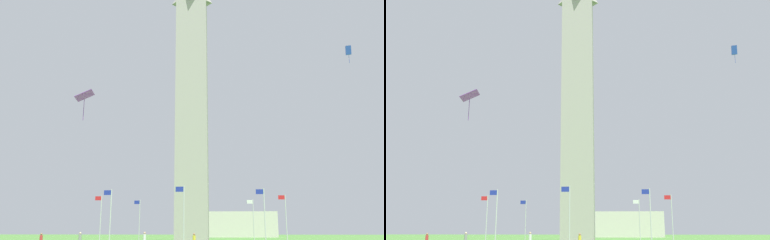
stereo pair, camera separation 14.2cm
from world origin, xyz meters
TOP-DOWN VIEW (x-y plane):
  - obelisk_monument at (0.00, 0.00)m, footprint 5.13×5.13m
  - flagpole_n at (14.60, 0.00)m, footprint 1.12×0.14m
  - flagpole_ne at (10.34, 10.28)m, footprint 1.12×0.14m
  - flagpole_e at (0.07, 14.54)m, footprint 1.12×0.14m
  - flagpole_se at (-10.21, 10.28)m, footprint 1.12×0.14m
  - flagpole_s at (-14.47, 0.00)m, footprint 1.12×0.14m
  - flagpole_sw at (-10.21, -10.28)m, footprint 1.12×0.14m
  - flagpole_w at (0.07, -14.54)m, footprint 1.12×0.14m
  - flagpole_nw at (10.34, -10.28)m, footprint 1.12×0.14m
  - person_white_shirt at (3.84, 19.95)m, footprint 0.32×0.32m
  - person_gray_shirt at (10.90, 20.40)m, footprint 0.32×0.32m
  - person_red_shirt at (15.44, 20.04)m, footprint 0.32×0.32m
  - kite_purple_diamond at (6.98, 33.46)m, footprint 1.60×1.73m
  - kite_blue_box at (-22.22, 13.04)m, footprint 0.81×1.05m
  - distant_building at (-10.41, -59.37)m, footprint 18.70×16.84m

SIDE VIEW (x-z plane):
  - person_red_shirt at x=15.44m, z-range -0.01..1.59m
  - person_gray_shirt at x=10.90m, z-range -0.01..1.69m
  - person_white_shirt at x=3.84m, z-range -0.01..1.72m
  - distant_building at x=-10.41m, z-range 0.00..6.90m
  - flagpole_n at x=14.60m, z-range 0.38..7.69m
  - flagpole_ne at x=10.34m, z-range 0.38..7.69m
  - flagpole_e at x=0.07m, z-range 0.38..7.69m
  - flagpole_se at x=-10.21m, z-range 0.38..7.69m
  - flagpole_s at x=-14.47m, z-range 0.38..7.69m
  - flagpole_sw at x=-10.21m, z-range 0.38..7.69m
  - flagpole_w at x=0.07m, z-range 0.38..7.69m
  - flagpole_nw at x=10.34m, z-range 0.38..7.69m
  - kite_purple_diamond at x=6.98m, z-range 11.81..14.38m
  - obelisk_monument at x=0.00m, z-range 0.00..46.66m
  - kite_blue_box at x=-22.22m, z-range 24.31..26.85m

